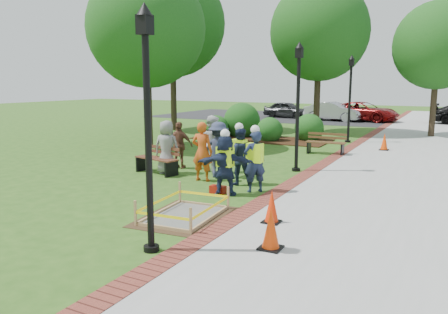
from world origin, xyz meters
The scene contains 35 objects.
ground centered at (0.00, 0.00, 0.00)m, with size 100.00×100.00×0.00m, color #285116.
sidewalk centered at (5.00, 10.00, 0.01)m, with size 6.00×60.00×0.02m, color #9E9E99.
brick_edging centered at (1.75, 10.00, 0.01)m, with size 0.50×60.00×0.03m, color maroon.
mulch_bed centered at (-3.00, 12.00, 0.02)m, with size 7.00×3.00×0.05m, color #381E0F.
parking_lot centered at (0.00, 27.00, 0.00)m, with size 36.00×12.00×0.01m, color black.
wet_concrete_pad centered at (0.70, -1.05, 0.23)m, with size 1.87×2.43×0.55m.
bench_near centered at (-2.67, 2.48, 0.28)m, with size 1.72×0.89×0.89m.
bench_far centered at (1.20, 8.94, 0.28)m, with size 1.63×0.62×0.87m.
cone_front centered at (3.11, -1.96, 0.38)m, with size 0.40×0.40×0.78m.
cone_back centered at (2.57, -0.56, 0.35)m, with size 0.37×0.37×0.73m.
cone_far centered at (3.23, 11.08, 0.37)m, with size 0.39×0.39×0.77m.
toolbox centered at (0.35, 1.12, 0.11)m, with size 0.42×0.23×0.21m, color #99170B.
lamp_near centered at (1.25, -3.00, 2.48)m, with size 0.28×0.28×4.26m.
lamp_mid centered at (1.25, 5.00, 2.48)m, with size 0.28×0.28×4.26m.
lamp_far centered at (1.25, 13.00, 2.48)m, with size 0.28×0.28×4.26m.
tree_left centered at (-6.37, 6.94, 5.27)m, with size 5.18×5.18×7.87m.
tree_back centered at (-1.33, 16.30, 5.80)m, with size 5.63×5.63×8.63m.
tree_right centered at (4.79, 17.56, 4.89)m, with size 4.68×4.68×7.24m.
tree_far centered at (-9.56, 13.59, 6.40)m, with size 6.35×6.35×9.59m.
shrub_a centered at (-5.32, 11.34, 0.00)m, with size 1.32×1.32×1.32m, color #154814.
shrub_b centered at (-4.42, 12.63, 0.00)m, with size 2.00×2.00×2.00m, color #154814.
shrub_c centered at (-2.37, 11.57, 0.00)m, with size 1.32×1.32×1.32m, color #154814.
shrub_d centered at (-0.67, 12.74, 0.00)m, with size 1.49×1.49×1.49m, color #154814.
shrub_e centered at (-2.72, 13.01, 0.00)m, with size 1.03×1.03×1.03m, color #154814.
casual_person_a centered at (-2.37, 2.64, 0.87)m, with size 0.63×0.48×1.75m.
casual_person_b centered at (-0.80, 2.26, 0.90)m, with size 0.62×0.44×1.80m.
casual_person_c centered at (-1.18, 3.58, 0.94)m, with size 0.71×0.61×1.89m.
casual_person_d centered at (-2.49, 3.56, 0.81)m, with size 0.57×0.42×1.62m.
casual_person_e centered at (-0.60, 2.93, 0.87)m, with size 0.59×0.40×1.75m.
hivis_worker_a centered at (0.61, 1.06, 0.88)m, with size 0.61×0.52×1.77m.
hivis_worker_b centered at (1.16, 1.75, 0.91)m, with size 0.63×0.63×1.84m.
hivis_worker_c centered at (0.39, 2.34, 0.90)m, with size 0.63×0.58×1.82m.
parked_car_a centered at (-6.55, 25.89, 0.00)m, with size 4.50×1.96×1.47m, color #252628.
parked_car_b centered at (-2.44, 24.84, 0.00)m, with size 4.84×2.10×1.58m, color #A4A4A9.
parked_car_c centered at (-0.34, 25.61, 0.00)m, with size 4.88×2.12×1.59m, color maroon.
Camera 1 is at (5.85, -8.93, 2.98)m, focal length 35.00 mm.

